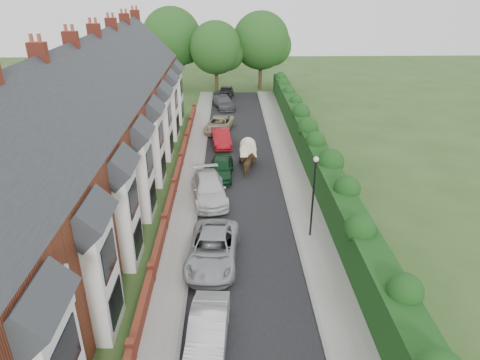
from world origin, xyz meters
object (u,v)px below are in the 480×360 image
Objects in this scene: car_beige at (219,124)px; horse at (249,165)px; car_red at (221,138)px; car_black at (225,93)px; car_silver_a at (208,331)px; lamppost at (314,187)px; car_green at (221,168)px; horse_cart at (248,150)px; car_grey at (224,102)px; car_silver_b at (213,249)px; car_white at (209,189)px.

horse is (2.52, -10.74, 0.08)m from car_beige.
car_black is at bearing 82.41° from car_red.
horse reaches higher than car_silver_a.
horse reaches higher than car_red.
car_green is at bearing 121.86° from lamppost.
horse_cart is at bearing 106.34° from lamppost.
car_black reaches higher than car_grey.
car_green is 24.13m from car_black.
horse_cart is at bearing 83.90° from car_silver_b.
car_grey is at bearing 97.08° from horse_cart.
car_grey is at bearing -86.05° from car_black.
horse is at bearing 109.67° from lamppost.
car_black is 2.45× the size of horse.
car_silver_a is 0.89× the size of car_beige.
horse reaches higher than car_beige.
lamppost is at bearing 58.99° from car_silver_a.
car_black is 21.88m from horse_cart.
horse reaches higher than car_green.
lamppost reaches higher than car_silver_b.
car_red is at bearing -61.55° from horse.
lamppost reaches higher than car_silver_a.
horse_cart reaches higher than car_beige.
car_red is (0.21, 23.93, 0.00)m from car_silver_a.
lamppost is 8.33m from car_white.
car_silver_b is at bearing -88.85° from car_green.
car_beige is 1.64× the size of horse_cart.
car_green is at bearing -83.99° from car_black.
car_silver_a is at bearing -124.94° from lamppost.
car_white is at bearing 63.62° from horse.
lamppost is at bearing -55.40° from car_green.
car_beige is at bearing -67.24° from horse.
car_red is (0.20, 18.06, -0.05)m from car_silver_b.
car_silver_a is at bearing -97.02° from car_red.
horse is at bearing 82.12° from car_silver_b.
horse_cart reaches higher than car_silver_a.
car_green is at bearing 92.84° from car_silver_a.
lamppost is at bearing -73.66° from horse_cart.
car_silver_a is (-5.73, -8.20, -2.56)m from lamppost.
car_beige is at bearing 86.80° from car_red.
lamppost is at bearing -77.18° from car_red.
car_beige is 1.11× the size of car_black.
lamppost is 6.66m from car_silver_b.
car_white is 1.78× the size of horse_cart.
car_grey is at bearing 79.63° from car_white.
car_green is 0.90× the size of car_grey.
car_green is 7.03m from car_red.
car_silver_b is 11.66m from horse.
horse is at bearing 45.63° from car_white.
car_white reaches higher than car_silver_b.
car_black is (-5.20, 32.83, -2.53)m from lamppost.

